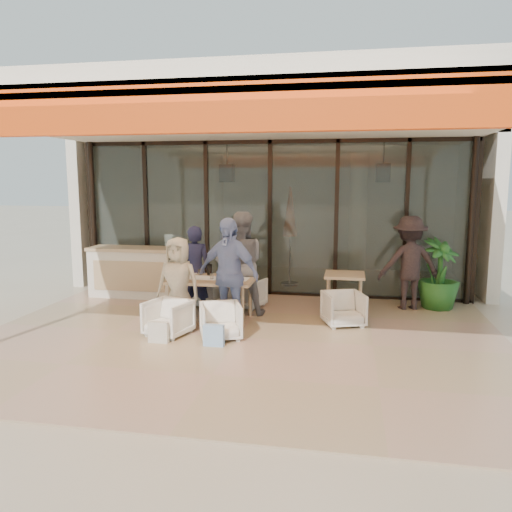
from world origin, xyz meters
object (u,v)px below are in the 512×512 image
(chair_far_left, at_px, (203,288))
(diner_cream, at_px, (178,283))
(diner_navy, at_px, (195,270))
(chair_far_right, at_px, (246,292))
(diner_periwinkle, at_px, (228,274))
(host_counter, at_px, (135,272))
(potted_palm, at_px, (439,274))
(chair_near_right, at_px, (221,320))
(diner_grey, at_px, (240,264))
(dining_table, at_px, (210,281))
(side_table, at_px, (345,280))
(chair_near_left, at_px, (168,316))
(standing_woman, at_px, (409,263))
(side_chair, at_px, (344,307))

(chair_far_left, height_order, diner_cream, diner_cream)
(chair_far_left, xyz_separation_m, diner_navy, (0.00, -0.50, 0.44))
(chair_far_right, xyz_separation_m, diner_periwinkle, (-0.00, -1.40, 0.59))
(host_counter, relative_size, chair_far_left, 2.59)
(diner_cream, relative_size, potted_palm, 1.11)
(chair_near_right, relative_size, diner_cream, 0.41)
(diner_grey, bearing_deg, host_counter, -37.36)
(host_counter, distance_m, dining_table, 2.43)
(chair_far_right, height_order, side_table, side_table)
(potted_palm, bearing_deg, diner_navy, -166.39)
(chair_near_left, height_order, potted_palm, potted_palm)
(side_table, relative_size, standing_woman, 0.42)
(host_counter, relative_size, dining_table, 1.23)
(chair_far_left, bearing_deg, diner_navy, 96.54)
(dining_table, bearing_deg, side_chair, 2.13)
(diner_grey, distance_m, side_table, 1.89)
(diner_cream, relative_size, side_chair, 2.35)
(side_chair, bearing_deg, diner_cream, 171.86)
(diner_grey, bearing_deg, chair_near_left, 42.83)
(side_table, bearing_deg, host_counter, 172.64)
(chair_near_right, distance_m, diner_grey, 1.53)
(diner_grey, bearing_deg, standing_woman, -178.60)
(diner_navy, bearing_deg, dining_table, 126.15)
(host_counter, height_order, diner_navy, diner_navy)
(diner_periwinkle, distance_m, standing_woman, 3.51)
(host_counter, distance_m, diner_grey, 2.63)
(host_counter, xyz_separation_m, side_chair, (4.25, -1.30, -0.21))
(chair_far_left, distance_m, diner_navy, 0.67)
(dining_table, bearing_deg, diner_navy, 132.85)
(diner_navy, bearing_deg, chair_near_right, 114.27)
(dining_table, relative_size, side_table, 2.01)
(diner_grey, bearing_deg, dining_table, 29.80)
(dining_table, height_order, diner_periwinkle, diner_periwinkle)
(chair_far_left, distance_m, potted_palm, 4.42)
(diner_grey, bearing_deg, side_table, 175.88)
(diner_periwinkle, bearing_deg, standing_woman, 49.84)
(diner_navy, bearing_deg, diner_cream, 83.30)
(chair_far_right, xyz_separation_m, side_table, (1.82, -0.11, 0.32))
(diner_cream, xyz_separation_m, potted_palm, (4.38, 1.96, -0.08))
(diner_cream, height_order, side_chair, diner_cream)
(dining_table, relative_size, chair_near_right, 2.45)
(diner_navy, relative_size, diner_grey, 0.86)
(diner_grey, height_order, standing_woman, diner_grey)
(potted_palm, bearing_deg, diner_cream, -155.88)
(chair_far_right, bearing_deg, dining_table, 83.01)
(host_counter, xyz_separation_m, standing_woman, (5.41, 0.01, 0.35))
(chair_near_right, height_order, standing_woman, standing_woman)
(chair_far_right, bearing_deg, diner_grey, 107.42)
(side_chair, height_order, potted_palm, potted_palm)
(diner_grey, distance_m, diner_periwinkle, 0.90)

